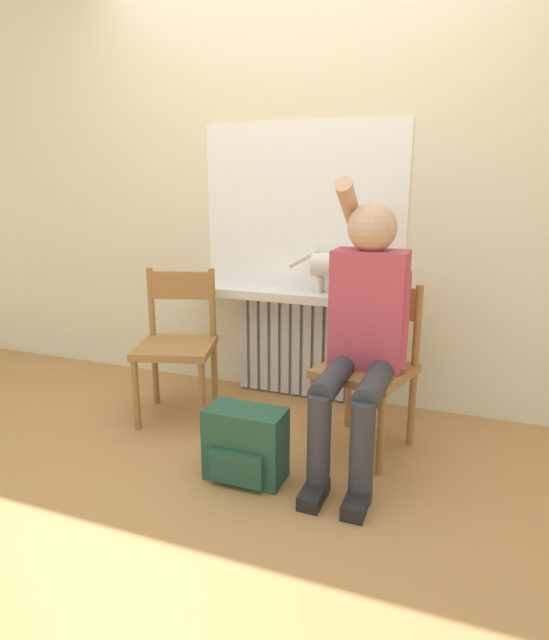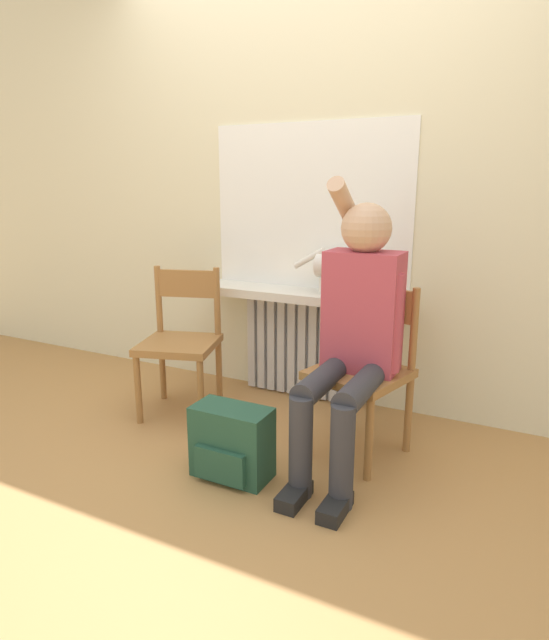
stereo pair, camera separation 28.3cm
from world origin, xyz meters
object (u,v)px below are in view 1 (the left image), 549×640
(cat, at_px, (342,266))
(backpack, at_px, (245,445))
(chair_left, at_px, (177,342))
(person, at_px, (364,322))
(chair_right, at_px, (369,365))

(cat, xyz_separation_m, backpack, (-0.18, -0.93, -0.67))
(chair_left, height_order, person, person)
(person, bearing_deg, chair_left, 173.71)
(chair_right, relative_size, person, 0.62)
(chair_left, relative_size, person, 0.62)
(chair_left, xyz_separation_m, cat, (0.81, 0.43, 0.41))
(chair_right, xyz_separation_m, cat, (-0.25, 0.43, 0.41))
(chair_left, xyz_separation_m, chair_right, (1.07, 0.00, 0.00))
(cat, distance_m, backpack, 1.16)
(chair_left, xyz_separation_m, person, (1.06, -0.12, 0.24))
(chair_left, distance_m, chair_right, 1.07)
(backpack, bearing_deg, cat, 78.92)
(cat, bearing_deg, person, -65.81)
(chair_left, height_order, cat, cat)
(person, relative_size, cat, 2.54)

